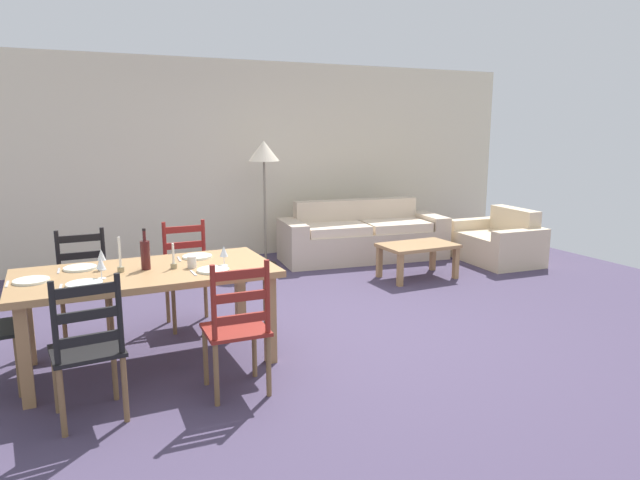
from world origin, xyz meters
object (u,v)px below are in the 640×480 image
(dining_table, at_px, (147,281))
(couch, at_px, (362,238))
(dining_chair_far_right, at_px, (188,274))
(armchair_upholstered, at_px, (499,243))
(wine_glass_far_left, at_px, (101,256))
(dining_chair_near_left, at_px, (88,349))
(wine_glass_near_left, at_px, (101,264))
(dining_chair_near_right, at_px, (237,328))
(coffee_cup_primary, at_px, (192,262))
(wine_glass_near_right, at_px, (224,252))
(standing_lamp, at_px, (264,159))
(dining_chair_far_left, at_px, (84,287))
(wine_bottle, at_px, (145,254))
(coffee_table, at_px, (418,249))

(dining_table, xyz_separation_m, couch, (3.28, 2.46, -0.37))
(dining_chair_far_right, height_order, armchair_upholstered, dining_chair_far_right)
(dining_chair_far_right, bearing_deg, wine_glass_far_left, -140.81)
(dining_chair_near_left, xyz_separation_m, dining_chair_far_right, (0.96, 1.54, 0.00))
(dining_chair_far_right, height_order, wine_glass_near_left, dining_chair_far_right)
(dining_chair_near_right, xyz_separation_m, coffee_cup_primary, (-0.13, 0.72, 0.32))
(wine_glass_near_right, height_order, couch, wine_glass_near_right)
(dining_table, xyz_separation_m, wine_glass_far_left, (-0.30, 0.15, 0.20))
(standing_lamp, bearing_deg, armchair_upholstered, -21.26)
(dining_chair_far_right, bearing_deg, dining_table, -121.59)
(wine_glass_far_left, bearing_deg, couch, 32.89)
(couch, xyz_separation_m, standing_lamp, (-1.36, 0.19, 1.12))
(dining_chair_far_left, distance_m, wine_bottle, 0.91)
(wine_bottle, xyz_separation_m, couch, (3.27, 2.43, -0.58))
(coffee_cup_primary, bearing_deg, dining_chair_near_right, -79.72)
(wine_glass_near_right, relative_size, couch, 0.07)
(wine_glass_far_left, bearing_deg, wine_glass_near_right, -17.43)
(wine_bottle, relative_size, coffee_cup_primary, 3.51)
(dining_table, xyz_separation_m, standing_lamp, (1.92, 2.64, 0.75))
(dining_chair_far_left, xyz_separation_m, wine_glass_near_left, (0.09, -0.86, 0.38))
(dining_table, height_order, dining_chair_near_left, dining_chair_near_left)
(wine_glass_near_left, relative_size, standing_lamp, 0.10)
(coffee_table, bearing_deg, armchair_upholstered, 9.16)
(wine_glass_near_left, bearing_deg, dining_chair_far_left, 95.70)
(dining_chair_far_right, bearing_deg, wine_glass_near_right, -84.41)
(dining_table, height_order, coffee_table, dining_table)
(wine_bottle, relative_size, wine_glass_near_left, 1.96)
(dining_chair_near_left, height_order, standing_lamp, standing_lamp)
(dining_table, relative_size, dining_chair_far_right, 1.98)
(dining_table, bearing_deg, armchair_upholstered, 16.94)
(wine_glass_near_left, distance_m, wine_glass_far_left, 0.28)
(wine_bottle, bearing_deg, wine_glass_far_left, 158.31)
(dining_chair_near_left, xyz_separation_m, couch, (3.76, 3.22, -0.19))
(wine_bottle, bearing_deg, dining_table, -99.01)
(dining_chair_near_left, distance_m, coffee_cup_primary, 1.11)
(couch, height_order, armchair_upholstered, couch)
(dining_chair_near_left, bearing_deg, dining_table, 57.57)
(wine_glass_near_left, xyz_separation_m, wine_glass_near_right, (0.90, 0.00, 0.00))
(wine_glass_near_left, height_order, coffee_table, wine_glass_near_left)
(dining_chair_far_left, height_order, dining_chair_far_right, same)
(wine_bottle, height_order, armchair_upholstered, wine_bottle)
(wine_glass_near_right, bearing_deg, dining_chair_far_right, 95.59)
(couch, bearing_deg, wine_glass_near_left, -144.33)
(dining_chair_far_left, bearing_deg, wine_glass_near_right, -41.01)
(armchair_upholstered, bearing_deg, coffee_table, -170.84)
(dining_chair_far_right, xyz_separation_m, couch, (2.80, 1.68, -0.19))
(coffee_table, bearing_deg, dining_chair_far_right, -170.93)
(dining_chair_near_right, height_order, standing_lamp, standing_lamp)
(coffee_table, bearing_deg, wine_bottle, -160.08)
(coffee_cup_primary, xyz_separation_m, coffee_table, (3.03, 1.32, -0.44))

